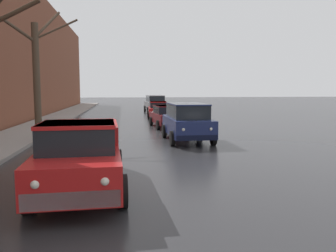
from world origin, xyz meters
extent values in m
cube|color=gray|center=(-6.19, 18.00, 0.07)|extent=(2.80, 80.00, 0.14)
cylinder|color=#423323|center=(-3.79, 9.42, 4.52)|extent=(1.66, 0.17, 0.94)
cylinder|color=#4C3D2D|center=(-4.60, 15.48, 2.71)|extent=(0.31, 0.31, 5.42)
cylinder|color=#4C3D2D|center=(-3.67, 15.57, 5.17)|extent=(1.89, 0.26, 0.99)
cylinder|color=#4C3D2D|center=(-5.09, 14.83, 4.97)|extent=(1.13, 1.43, 0.88)
cylinder|color=#4C3D2D|center=(-5.18, 15.51, 4.99)|extent=(1.21, 0.15, 0.85)
cylinder|color=#4C3D2D|center=(-4.18, 16.21, 5.48)|extent=(0.96, 1.58, 1.49)
cube|color=red|center=(-1.80, 7.82, 0.74)|extent=(2.06, 5.12, 0.76)
cube|color=black|center=(-1.77, 7.12, 1.44)|extent=(1.69, 1.69, 0.64)
cube|color=red|center=(-1.77, 7.12, 1.72)|extent=(1.72, 1.74, 0.08)
cube|color=red|center=(-0.98, 8.87, 1.34)|extent=(0.21, 2.43, 0.44)
cube|color=red|center=(-2.71, 8.79, 1.34)|extent=(0.21, 2.43, 0.44)
cube|color=red|center=(-1.91, 10.29, 1.34)|extent=(1.74, 0.18, 0.44)
cube|color=#B7B7BC|center=(-1.69, 5.36, 0.54)|extent=(1.75, 0.20, 0.32)
sphere|color=white|center=(-1.10, 5.35, 0.86)|extent=(0.16, 0.16, 0.16)
sphere|color=white|center=(-2.29, 5.29, 0.86)|extent=(0.16, 0.16, 0.16)
cylinder|color=black|center=(-0.80, 6.35, 0.36)|extent=(0.25, 0.73, 0.72)
cylinder|color=black|center=(-2.67, 6.27, 0.36)|extent=(0.25, 0.73, 0.72)
cylinder|color=black|center=(-0.93, 9.38, 0.36)|extent=(0.25, 0.73, 0.72)
cylinder|color=black|center=(-2.81, 9.29, 0.36)|extent=(0.25, 0.73, 0.72)
cube|color=navy|center=(2.28, 15.33, 0.74)|extent=(1.89, 4.28, 0.80)
cube|color=black|center=(2.28, 15.38, 1.48)|extent=(1.61, 3.00, 0.68)
cube|color=navy|center=(2.28, 15.38, 1.79)|extent=(1.65, 3.06, 0.06)
cube|color=black|center=(2.31, 13.26, 0.46)|extent=(1.78, 0.15, 0.22)
cube|color=black|center=(2.24, 17.41, 0.46)|extent=(1.78, 0.15, 0.22)
cylinder|color=black|center=(3.23, 14.03, 0.34)|extent=(0.19, 0.68, 0.68)
cylinder|color=black|center=(1.37, 14.00, 0.34)|extent=(0.19, 0.68, 0.68)
cylinder|color=black|center=(3.18, 16.67, 0.34)|extent=(0.19, 0.68, 0.68)
cylinder|color=black|center=(1.33, 16.64, 0.34)|extent=(0.19, 0.68, 0.68)
sphere|color=silver|center=(2.90, 13.24, 0.82)|extent=(0.14, 0.14, 0.14)
sphere|color=silver|center=(1.72, 13.22, 0.82)|extent=(0.14, 0.14, 0.14)
cube|color=maroon|center=(2.14, 21.33, 0.60)|extent=(2.10, 4.29, 0.60)
cube|color=black|center=(2.12, 21.54, 1.16)|extent=(1.69, 2.28, 0.52)
cube|color=maroon|center=(2.12, 21.54, 1.39)|extent=(1.73, 2.33, 0.06)
cube|color=black|center=(2.31, 19.32, 0.42)|extent=(1.72, 0.27, 0.22)
cube|color=black|center=(1.97, 23.35, 0.42)|extent=(1.72, 0.27, 0.22)
cylinder|color=black|center=(3.14, 20.13, 0.30)|extent=(0.23, 0.61, 0.60)
cylinder|color=black|center=(1.35, 19.98, 0.30)|extent=(0.23, 0.61, 0.60)
cylinder|color=black|center=(2.92, 22.69, 0.30)|extent=(0.23, 0.61, 0.60)
cylinder|color=black|center=(1.13, 22.54, 0.30)|extent=(0.23, 0.61, 0.60)
sphere|color=silver|center=(2.88, 19.33, 0.68)|extent=(0.14, 0.14, 0.14)
sphere|color=silver|center=(1.74, 19.24, 0.68)|extent=(0.14, 0.14, 0.14)
cube|color=red|center=(2.23, 28.45, 0.60)|extent=(1.84, 3.98, 0.60)
cube|color=black|center=(2.25, 28.64, 1.16)|extent=(1.51, 2.10, 0.52)
cube|color=red|center=(2.25, 28.64, 1.39)|extent=(1.54, 2.14, 0.06)
cube|color=#520B0B|center=(2.13, 26.56, 0.42)|extent=(1.59, 0.21, 0.22)
cube|color=#520B0B|center=(2.34, 30.34, 0.42)|extent=(1.59, 0.21, 0.22)
cylinder|color=black|center=(2.99, 27.20, 0.30)|extent=(0.21, 0.61, 0.60)
cylinder|color=black|center=(1.34, 27.29, 0.30)|extent=(0.21, 0.61, 0.60)
cylinder|color=black|center=(3.13, 29.61, 0.30)|extent=(0.21, 0.61, 0.60)
cylinder|color=black|center=(1.48, 29.70, 0.30)|extent=(0.21, 0.61, 0.60)
sphere|color=silver|center=(2.65, 26.50, 0.68)|extent=(0.14, 0.14, 0.14)
sphere|color=silver|center=(1.60, 26.56, 0.68)|extent=(0.14, 0.14, 0.14)
cube|color=slate|center=(2.58, 35.08, 0.74)|extent=(2.01, 4.65, 0.80)
cube|color=black|center=(2.58, 35.12, 1.48)|extent=(1.70, 3.27, 0.68)
cube|color=slate|center=(2.58, 35.12, 1.79)|extent=(1.74, 3.33, 0.06)
cube|color=#303032|center=(2.68, 32.84, 0.46)|extent=(1.77, 0.20, 0.22)
cube|color=#303032|center=(2.48, 37.31, 0.46)|extent=(1.77, 0.20, 0.22)
cylinder|color=black|center=(3.57, 33.70, 0.34)|extent=(0.21, 0.69, 0.68)
cylinder|color=black|center=(1.72, 33.62, 0.34)|extent=(0.21, 0.69, 0.68)
cylinder|color=black|center=(3.44, 36.53, 0.34)|extent=(0.21, 0.69, 0.68)
cylinder|color=black|center=(1.60, 36.45, 0.34)|extent=(0.21, 0.69, 0.68)
sphere|color=silver|center=(3.27, 32.84, 0.82)|extent=(0.14, 0.14, 0.14)
sphere|color=silver|center=(2.10, 32.79, 0.82)|extent=(0.14, 0.14, 0.14)
camera|label=1|loc=(-0.76, -0.76, 2.51)|focal=36.77mm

